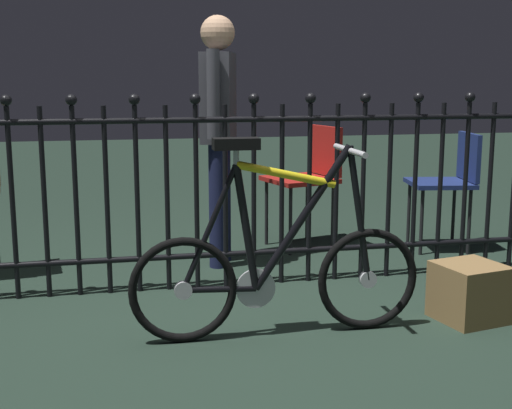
{
  "coord_description": "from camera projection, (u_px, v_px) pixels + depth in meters",
  "views": [
    {
      "loc": [
        -0.65,
        -3.05,
        1.17
      ],
      "look_at": [
        0.03,
        0.2,
        0.55
      ],
      "focal_mm": 48.91,
      "sensor_mm": 36.0,
      "label": 1
    }
  ],
  "objects": [
    {
      "name": "chair_navy",
      "position": [
        451.0,
        177.0,
        4.69
      ],
      "size": [
        0.46,
        0.46,
        0.79
      ],
      "color": "black",
      "rests_on": "ground"
    },
    {
      "name": "bicycle",
      "position": [
        277.0,
        267.0,
        3.13
      ],
      "size": [
        1.33,
        0.4,
        0.9
      ],
      "color": "black",
      "rests_on": "ground"
    },
    {
      "name": "ground_plane",
      "position": [
        258.0,
        327.0,
        3.28
      ],
      "size": [
        20.0,
        20.0,
        0.0
      ],
      "primitive_type": "plane",
      "color": "#203127"
    },
    {
      "name": "person_visitor",
      "position": [
        219.0,
        121.0,
        4.23
      ],
      "size": [
        0.26,
        0.46,
        1.52
      ],
      "color": "#191E3F",
      "rests_on": "ground"
    },
    {
      "name": "chair_red",
      "position": [
        309.0,
        172.0,
        4.76
      ],
      "size": [
        0.51,
        0.51,
        0.83
      ],
      "color": "black",
      "rests_on": "ground"
    },
    {
      "name": "iron_fence",
      "position": [
        220.0,
        187.0,
        3.82
      ],
      "size": [
        4.31,
        0.07,
        1.12
      ],
      "color": "black",
      "rests_on": "ground"
    },
    {
      "name": "display_crate",
      "position": [
        469.0,
        292.0,
        3.36
      ],
      "size": [
        0.35,
        0.35,
        0.28
      ],
      "primitive_type": "cube",
      "rotation": [
        0.0,
        0.0,
        0.21
      ],
      "color": "olive",
      "rests_on": "ground"
    }
  ]
}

